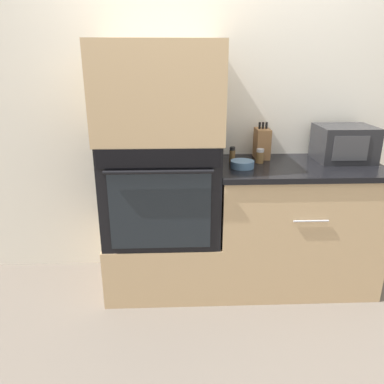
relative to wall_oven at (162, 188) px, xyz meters
name	(u,v)px	position (x,y,z in m)	size (l,w,h in m)	color
ground_plane	(221,306)	(0.39, -0.30, -0.74)	(12.00, 12.00, 0.00)	#6B6056
wall_back	(215,105)	(0.39, 0.33, 0.51)	(8.00, 0.05, 2.50)	silver
oven_cabinet_base	(164,258)	(0.00, 0.00, -0.54)	(0.77, 0.60, 0.41)	tan
wall_oven	(162,188)	(0.00, 0.00, 0.00)	(0.75, 0.64, 0.67)	black
oven_cabinet_upper	(159,91)	(0.00, 0.00, 0.63)	(0.77, 0.60, 0.59)	tan
counter_unit	(294,225)	(0.93, 0.00, -0.29)	(1.10, 0.63, 0.89)	tan
microwave	(344,143)	(1.26, 0.10, 0.27)	(0.37, 0.32, 0.24)	#232326
knife_block	(262,143)	(0.71, 0.19, 0.26)	(0.10, 0.16, 0.25)	olive
bowl	(242,164)	(0.53, -0.06, 0.17)	(0.15, 0.15, 0.05)	#517599
condiment_jar_near	(260,156)	(0.67, 0.06, 0.20)	(0.05, 0.05, 0.10)	brown
condiment_jar_mid	(232,155)	(0.48, 0.09, 0.20)	(0.04, 0.04, 0.10)	brown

